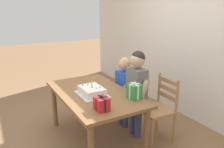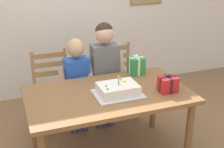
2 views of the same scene
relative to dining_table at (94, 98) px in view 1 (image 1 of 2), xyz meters
name	(u,v)px [view 1 (image 1 of 2)]	position (x,y,z in m)	size (l,w,h in m)	color
ground_plane	(95,140)	(0.00, 0.00, -0.64)	(20.00, 20.00, 0.00)	#846042
back_wall	(189,41)	(0.00, 1.75, 0.66)	(6.40, 0.11, 2.60)	silver
dining_table	(94,98)	(0.00, 0.00, 0.00)	(1.54, 0.90, 0.73)	brown
birthday_cake	(92,91)	(0.07, -0.06, 0.14)	(0.44, 0.34, 0.19)	silver
gift_box_red_large	(134,91)	(0.44, 0.35, 0.19)	(0.16, 0.15, 0.22)	#2D8E42
gift_box_beside_cake	(102,104)	(0.54, -0.16, 0.17)	(0.17, 0.14, 0.18)	red
chair_left	(127,91)	(-0.40, 0.80, -0.17)	(0.42, 0.42, 0.92)	#A87A4C
chair_right	(158,109)	(0.40, 0.80, -0.17)	(0.44, 0.44, 0.92)	#A87A4C
child_older	(136,86)	(0.17, 0.58, 0.13)	(0.46, 0.26, 1.27)	#38426B
child_younger	(124,85)	(-0.16, 0.58, 0.04)	(0.41, 0.24, 1.12)	#38426B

